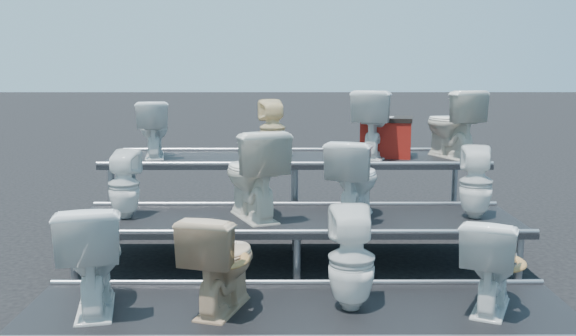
{
  "coord_description": "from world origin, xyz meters",
  "views": [
    {
      "loc": [
        -0.09,
        -5.97,
        1.9
      ],
      "look_at": [
        -0.08,
        0.1,
        0.93
      ],
      "focal_mm": 40.0,
      "sensor_mm": 36.0,
      "label": 1
    }
  ],
  "objects_px": {
    "toilet_0": "(92,256)",
    "toilet_11": "(452,124)",
    "toilet_6": "(354,179)",
    "toilet_10": "(377,124)",
    "toilet_1": "(221,261)",
    "toilet_9": "(273,129)",
    "toilet_2": "(352,259)",
    "toilet_3": "(492,263)",
    "toilet_7": "(476,182)",
    "toilet_8": "(153,129)",
    "toilet_5": "(253,174)",
    "red_crate": "(386,139)",
    "toilet_4": "(124,185)"
  },
  "relations": [
    {
      "from": "toilet_0",
      "to": "toilet_11",
      "type": "distance_m",
      "value": 4.31
    },
    {
      "from": "toilet_6",
      "to": "toilet_10",
      "type": "height_order",
      "value": "toilet_10"
    },
    {
      "from": "toilet_1",
      "to": "toilet_11",
      "type": "xyz_separation_m",
      "value": [
        2.38,
        2.6,
        0.8
      ]
    },
    {
      "from": "toilet_9",
      "to": "toilet_11",
      "type": "xyz_separation_m",
      "value": [
        2.04,
        0.0,
        0.06
      ]
    },
    {
      "from": "toilet_1",
      "to": "toilet_6",
      "type": "distance_m",
      "value": 1.77
    },
    {
      "from": "toilet_0",
      "to": "toilet_2",
      "type": "relative_size",
      "value": 1.06
    },
    {
      "from": "toilet_3",
      "to": "toilet_7",
      "type": "distance_m",
      "value": 1.38
    },
    {
      "from": "toilet_1",
      "to": "toilet_3",
      "type": "bearing_deg",
      "value": -162.84
    },
    {
      "from": "toilet_9",
      "to": "toilet_8",
      "type": "bearing_deg",
      "value": -15.06
    },
    {
      "from": "toilet_10",
      "to": "toilet_1",
      "type": "bearing_deg",
      "value": 81.96
    },
    {
      "from": "toilet_11",
      "to": "toilet_1",
      "type": "bearing_deg",
      "value": 25.62
    },
    {
      "from": "toilet_11",
      "to": "toilet_5",
      "type": "bearing_deg",
      "value": 8.61
    },
    {
      "from": "toilet_10",
      "to": "toilet_8",
      "type": "bearing_deg",
      "value": 22.32
    },
    {
      "from": "toilet_7",
      "to": "toilet_9",
      "type": "distance_m",
      "value": 2.38
    },
    {
      "from": "toilet_6",
      "to": "red_crate",
      "type": "distance_m",
      "value": 1.47
    },
    {
      "from": "toilet_9",
      "to": "toilet_10",
      "type": "xyz_separation_m",
      "value": [
        1.19,
        0.0,
        0.06
      ]
    },
    {
      "from": "toilet_6",
      "to": "toilet_11",
      "type": "distance_m",
      "value": 1.84
    },
    {
      "from": "toilet_7",
      "to": "toilet_11",
      "type": "distance_m",
      "value": 1.38
    },
    {
      "from": "toilet_1",
      "to": "toilet_7",
      "type": "xyz_separation_m",
      "value": [
        2.29,
        1.3,
        0.36
      ]
    },
    {
      "from": "toilet_5",
      "to": "toilet_10",
      "type": "relative_size",
      "value": 1.11
    },
    {
      "from": "toilet_7",
      "to": "toilet_10",
      "type": "relative_size",
      "value": 0.89
    },
    {
      "from": "toilet_6",
      "to": "toilet_2",
      "type": "bearing_deg",
      "value": 102.79
    },
    {
      "from": "toilet_2",
      "to": "red_crate",
      "type": "distance_m",
      "value": 2.81
    },
    {
      "from": "toilet_8",
      "to": "toilet_9",
      "type": "bearing_deg",
      "value": 170.16
    },
    {
      "from": "toilet_3",
      "to": "toilet_8",
      "type": "relative_size",
      "value": 1.12
    },
    {
      "from": "toilet_5",
      "to": "toilet_6",
      "type": "xyz_separation_m",
      "value": [
        0.96,
        0.0,
        -0.05
      ]
    },
    {
      "from": "toilet_1",
      "to": "toilet_4",
      "type": "distance_m",
      "value": 1.7
    },
    {
      "from": "toilet_0",
      "to": "toilet_3",
      "type": "bearing_deg",
      "value": 167.49
    },
    {
      "from": "toilet_1",
      "to": "toilet_9",
      "type": "relative_size",
      "value": 1.15
    },
    {
      "from": "toilet_3",
      "to": "toilet_6",
      "type": "xyz_separation_m",
      "value": [
        -0.91,
        1.3,
        0.42
      ]
    },
    {
      "from": "toilet_4",
      "to": "toilet_9",
      "type": "distance_m",
      "value": 1.94
    },
    {
      "from": "toilet_4",
      "to": "toilet_2",
      "type": "bearing_deg",
      "value": 153.51
    },
    {
      "from": "toilet_11",
      "to": "toilet_0",
      "type": "bearing_deg",
      "value": 15.84
    },
    {
      "from": "toilet_5",
      "to": "toilet_9",
      "type": "height_order",
      "value": "toilet_9"
    },
    {
      "from": "toilet_6",
      "to": "toilet_9",
      "type": "height_order",
      "value": "toilet_9"
    },
    {
      "from": "toilet_5",
      "to": "toilet_9",
      "type": "xyz_separation_m",
      "value": [
        0.16,
        1.3,
        0.3
      ]
    },
    {
      "from": "toilet_3",
      "to": "toilet_8",
      "type": "bearing_deg",
      "value": -15.28
    },
    {
      "from": "toilet_1",
      "to": "toilet_6",
      "type": "bearing_deg",
      "value": -114.02
    },
    {
      "from": "toilet_1",
      "to": "red_crate",
      "type": "relative_size",
      "value": 1.34
    },
    {
      "from": "toilet_2",
      "to": "toilet_3",
      "type": "xyz_separation_m",
      "value": [
        1.06,
        0.0,
        -0.03
      ]
    },
    {
      "from": "toilet_4",
      "to": "toilet_5",
      "type": "bearing_deg",
      "value": -173.87
    },
    {
      "from": "toilet_7",
      "to": "red_crate",
      "type": "xyz_separation_m",
      "value": [
        -0.65,
        1.36,
        0.26
      ]
    },
    {
      "from": "toilet_8",
      "to": "toilet_10",
      "type": "xyz_separation_m",
      "value": [
        2.55,
        0.0,
        0.06
      ]
    },
    {
      "from": "toilet_0",
      "to": "toilet_4",
      "type": "height_order",
      "value": "toilet_4"
    },
    {
      "from": "toilet_9",
      "to": "toilet_6",
      "type": "bearing_deg",
      "value": 106.56
    },
    {
      "from": "toilet_1",
      "to": "toilet_11",
      "type": "height_order",
      "value": "toilet_11"
    },
    {
      "from": "toilet_0",
      "to": "toilet_2",
      "type": "height_order",
      "value": "toilet_0"
    },
    {
      "from": "toilet_10",
      "to": "toilet_11",
      "type": "xyz_separation_m",
      "value": [
        0.85,
        0.0,
        -0.0
      ]
    },
    {
      "from": "toilet_9",
      "to": "toilet_11",
      "type": "relative_size",
      "value": 0.86
    },
    {
      "from": "toilet_4",
      "to": "toilet_6",
      "type": "bearing_deg",
      "value": -173.87
    }
  ]
}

